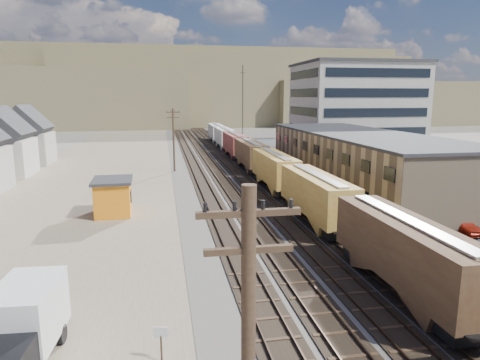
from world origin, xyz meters
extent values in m
plane|color=#6B6356|center=(0.00, 0.00, 0.00)|extent=(300.00, 300.00, 0.00)
cube|color=#4C4742|center=(0.00, 50.00, 0.03)|extent=(18.00, 200.00, 0.06)
cube|color=#776251|center=(-20.00, 40.00, 0.01)|extent=(24.00, 180.00, 0.03)
cube|color=#232326|center=(22.00, 35.00, 0.02)|extent=(26.00, 120.00, 0.04)
cube|color=black|center=(-5.00, 50.00, 0.10)|extent=(2.60, 200.00, 0.08)
cube|color=#38281E|center=(-5.72, 50.00, 0.22)|extent=(0.08, 200.00, 0.16)
cube|color=#38281E|center=(-4.28, 50.00, 0.22)|extent=(0.08, 200.00, 0.16)
cube|color=black|center=(-2.00, 50.00, 0.10)|extent=(2.60, 200.00, 0.08)
cube|color=#38281E|center=(-2.72, 50.00, 0.22)|extent=(0.08, 200.00, 0.16)
cube|color=#38281E|center=(-1.28, 50.00, 0.22)|extent=(0.08, 200.00, 0.16)
cube|color=black|center=(1.00, 50.00, 0.10)|extent=(2.60, 200.00, 0.08)
cube|color=#38281E|center=(0.28, 50.00, 0.22)|extent=(0.08, 200.00, 0.16)
cube|color=#38281E|center=(1.72, 50.00, 0.22)|extent=(0.08, 200.00, 0.16)
cube|color=black|center=(3.80, 50.00, 0.10)|extent=(2.60, 200.00, 0.08)
cube|color=#38281E|center=(3.08, 50.00, 0.22)|extent=(0.08, 200.00, 0.16)
cube|color=#38281E|center=(4.52, 50.00, 0.22)|extent=(0.08, 200.00, 0.16)
cube|color=black|center=(3.80, -9.43, 0.75)|extent=(2.20, 2.20, 0.90)
cube|color=black|center=(3.80, 0.72, 0.75)|extent=(2.20, 2.20, 0.90)
cube|color=#492C1F|center=(3.80, -4.36, 2.90)|extent=(3.00, 13.34, 3.40)
cube|color=#B7B7B2|center=(3.80, -4.36, 4.68)|extent=(0.90, 12.32, 0.16)
cube|color=black|center=(3.80, 5.77, 0.75)|extent=(2.20, 2.20, 0.90)
cube|color=black|center=(3.80, 15.92, 0.75)|extent=(2.20, 2.20, 0.90)
cube|color=#B87F30|center=(3.80, 10.84, 2.90)|extent=(3.00, 13.34, 3.40)
cube|color=#B7B7B2|center=(3.80, 10.84, 4.68)|extent=(0.90, 12.33, 0.16)
cube|color=black|center=(3.80, 20.97, 0.75)|extent=(2.20, 2.20, 0.90)
cube|color=black|center=(3.80, 31.12, 0.75)|extent=(2.20, 2.20, 0.90)
cube|color=#B87F30|center=(3.80, 26.04, 2.90)|extent=(3.00, 13.34, 3.40)
cube|color=#B7B7B2|center=(3.80, 26.04, 4.68)|extent=(0.90, 12.33, 0.16)
cube|color=black|center=(3.80, 36.17, 0.75)|extent=(2.20, 2.20, 0.90)
cube|color=black|center=(3.80, 46.32, 0.75)|extent=(2.20, 2.20, 0.90)
cube|color=#492C1F|center=(3.80, 41.24, 2.90)|extent=(3.00, 13.34, 3.40)
cube|color=#B7B7B2|center=(3.80, 41.24, 4.68)|extent=(0.90, 12.33, 0.16)
cube|color=black|center=(3.80, 51.37, 0.75)|extent=(2.20, 2.20, 0.90)
cube|color=black|center=(3.80, 61.52, 0.75)|extent=(2.20, 2.20, 0.90)
cube|color=maroon|center=(3.80, 56.44, 2.90)|extent=(3.00, 13.34, 3.40)
cube|color=#B7B7B2|center=(3.80, 56.44, 4.68)|extent=(0.90, 12.33, 0.16)
cube|color=black|center=(3.80, 66.57, 0.75)|extent=(2.20, 2.20, 0.90)
cube|color=black|center=(3.80, 76.72, 0.75)|extent=(2.20, 2.20, 0.90)
cube|color=#BAB6AE|center=(3.80, 71.64, 2.90)|extent=(3.00, 13.34, 3.40)
cube|color=#B7B7B2|center=(3.80, 71.64, 4.68)|extent=(0.90, 12.32, 0.16)
cube|color=black|center=(3.80, 81.77, 0.75)|extent=(2.20, 2.20, 0.90)
cube|color=black|center=(3.80, 91.92, 0.75)|extent=(2.20, 2.20, 0.90)
cube|color=#BAB6AE|center=(3.80, 86.84, 2.90)|extent=(3.00, 13.34, 3.40)
cube|color=#B7B7B2|center=(3.80, 86.84, 4.68)|extent=(0.90, 12.32, 0.16)
cube|color=tan|center=(15.00, 25.00, 3.50)|extent=(12.00, 40.00, 7.00)
cube|color=#2D2D30|center=(15.00, 25.00, 7.10)|extent=(12.40, 40.40, 0.30)
cube|color=black|center=(8.95, 25.00, 2.20)|extent=(0.12, 36.00, 1.20)
cube|color=black|center=(8.95, 25.00, 5.20)|extent=(0.12, 36.00, 1.20)
cube|color=#9E998E|center=(28.00, 55.00, 9.00)|extent=(22.00, 18.00, 18.00)
cube|color=#2D2D30|center=(28.00, 55.00, 18.20)|extent=(22.60, 18.60, 0.50)
cube|color=black|center=(16.95, 55.00, 9.00)|extent=(0.12, 16.00, 16.00)
cube|color=black|center=(28.00, 45.95, 9.00)|extent=(20.00, 0.12, 16.00)
cube|color=#382619|center=(-8.50, -18.00, 9.40)|extent=(2.20, 0.14, 0.14)
cube|color=#382619|center=(-8.50, -18.00, 8.60)|extent=(1.90, 0.14, 0.14)
cylinder|color=black|center=(-7.90, -18.00, 9.55)|extent=(0.08, 0.08, 0.22)
cylinder|color=#382619|center=(-8.50, 42.00, 5.00)|extent=(0.32, 0.32, 10.00)
cube|color=#382619|center=(-8.50, 42.00, 9.40)|extent=(2.20, 0.14, 0.14)
cube|color=#382619|center=(-8.50, 42.00, 8.60)|extent=(1.90, 0.14, 0.14)
cylinder|color=black|center=(-7.90, 42.00, 9.55)|extent=(0.08, 0.08, 0.22)
cylinder|color=black|center=(6.00, 60.00, 9.00)|extent=(0.16, 0.16, 18.00)
cube|color=black|center=(6.00, 60.00, 16.50)|extent=(1.20, 0.08, 0.08)
cube|color=#B7B2A8|center=(-34.00, 43.00, 2.75)|extent=(8.00, 8.00, 5.50)
cube|color=#2D2D30|center=(-34.00, 43.00, 6.40)|extent=(8.15, 8.16, 8.15)
cube|color=#9E998E|center=(-34.00, 55.00, 2.75)|extent=(8.00, 8.00, 5.50)
cube|color=#2D2D30|center=(-34.00, 55.00, 6.40)|extent=(8.15, 8.16, 8.15)
cube|color=brown|center=(-60.00, 150.00, 11.00)|extent=(120.00, 40.00, 22.00)
cube|color=brown|center=(20.00, 160.00, 14.00)|extent=(140.00, 45.00, 28.00)
cube|color=brown|center=(90.00, 150.00, 9.00)|extent=(110.00, 38.00, 18.00)
cube|color=brown|center=(-10.00, 180.00, 16.00)|extent=(200.00, 60.00, 32.00)
cube|color=silver|center=(-16.52, -6.98, 2.11)|extent=(2.80, 4.37, 2.74)
cylinder|color=black|center=(-15.36, -6.21, 0.47)|extent=(0.38, 0.97, 0.95)
cube|color=orange|center=(-15.34, 17.41, 1.71)|extent=(3.57, 4.66, 3.41)
cube|color=#2D2D30|center=(-15.34, 17.41, 3.53)|extent=(4.04, 5.13, 0.28)
cube|color=black|center=(-13.58, 17.47, 1.82)|extent=(0.15, 1.14, 1.14)
cylinder|color=#382619|center=(-10.57, -8.63, 0.66)|extent=(0.09, 0.09, 1.31)
cube|color=silver|center=(-10.57, -8.63, 1.48)|extent=(0.65, 0.18, 0.49)
imported|color=#A71F0F|center=(15.42, 5.65, 0.71)|extent=(1.87, 4.25, 1.43)
imported|color=navy|center=(22.39, 39.71, 0.69)|extent=(4.97, 5.30, 1.39)
imported|color=silver|center=(30.51, 57.28, 0.72)|extent=(1.94, 4.33, 1.44)
camera|label=1|loc=(-10.20, -26.34, 11.75)|focal=32.00mm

